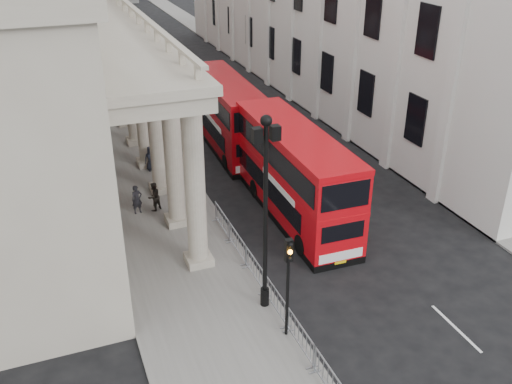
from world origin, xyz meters
TOP-DOWN VIEW (x-y plane):
  - ground at (0.00, 0.00)m, footprint 260.00×260.00m
  - sidewalk_west at (-3.00, 30.00)m, footprint 6.00×140.00m
  - sidewalk_east at (13.50, 30.00)m, footprint 3.00×140.00m
  - kerb at (-0.05, 30.00)m, footprint 0.20×140.00m
  - lamp_post_south at (-0.60, 4.00)m, footprint 1.05×0.44m
  - lamp_post_mid at (-0.60, 20.00)m, footprint 1.05×0.44m
  - lamp_post_north at (-0.60, 36.00)m, footprint 1.05×0.44m
  - traffic_light at (-0.50, 1.98)m, footprint 0.28×0.33m
  - crowd_barriers at (-0.35, 2.23)m, footprint 0.50×18.75m
  - bus_near at (3.82, 10.90)m, footprint 2.92×11.20m
  - bus_far at (3.61, 21.39)m, footprint 3.02×10.94m
  - pedestrian_a at (-4.05, 13.81)m, footprint 0.66×0.51m
  - pedestrian_b at (-3.13, 13.81)m, footprint 0.99×0.93m
  - pedestrian_c at (-2.22, 19.08)m, footprint 0.78×0.51m

SIDE VIEW (x-z plane):
  - ground at x=0.00m, z-range 0.00..0.00m
  - sidewalk_west at x=-3.00m, z-range 0.00..0.12m
  - sidewalk_east at x=13.50m, z-range 0.00..0.12m
  - kerb at x=-0.05m, z-range 0.00..0.14m
  - crowd_barriers at x=-0.35m, z-range 0.12..1.22m
  - pedestrian_c at x=-2.22m, z-range 0.12..1.71m
  - pedestrian_a at x=-4.05m, z-range 0.12..1.73m
  - pedestrian_b at x=-3.13m, z-range 0.12..1.74m
  - bus_far at x=3.61m, z-range 0.11..4.79m
  - bus_near at x=3.82m, z-range 0.11..4.92m
  - traffic_light at x=-0.50m, z-range 0.96..5.26m
  - lamp_post_south at x=-0.60m, z-range 0.75..9.07m
  - lamp_post_mid at x=-0.60m, z-range 0.75..9.07m
  - lamp_post_north at x=-0.60m, z-range 0.75..9.07m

